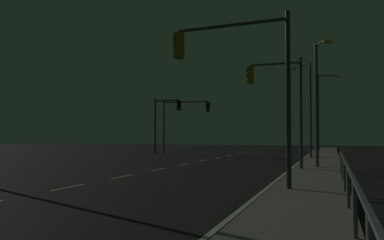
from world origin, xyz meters
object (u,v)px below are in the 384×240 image
Objects in this scene: street_lamp_far_end at (319,91)px; street_lamp_mid_block at (307,101)px; traffic_light_far_center at (236,66)px; traffic_light_mid_left at (166,115)px; traffic_light_near_right at (278,92)px; street_lamp_median at (321,105)px; traffic_light_overhead_east at (184,115)px.

street_lamp_mid_block reaches higher than street_lamp_far_end.
traffic_light_far_center is 1.05× the size of traffic_light_mid_left.
street_lamp_median is at bearing 86.24° from traffic_light_near_right.
traffic_light_near_right is 24.64m from street_lamp_median.
street_lamp_mid_block is (13.40, -3.96, 0.73)m from traffic_light_mid_left.
street_lamp_mid_block is (-1.15, 9.76, 0.30)m from street_lamp_far_end.
traffic_light_far_center is 19.09m from street_lamp_mid_block.
traffic_light_near_right is 2.31m from street_lamp_far_end.
street_lamp_mid_block reaches higher than traffic_light_mid_left.
street_lamp_far_end is 9.84m from street_lamp_mid_block.
traffic_light_mid_left is at bearing 130.21° from traffic_light_near_right.
traffic_light_overhead_east is at bearing 153.10° from street_lamp_mid_block.
street_lamp_median reaches higher than traffic_light_overhead_east.
street_lamp_mid_block reaches higher than traffic_light_far_center.
traffic_light_near_right is at bearing -56.09° from traffic_light_overhead_east.
traffic_light_near_right reaches higher than traffic_light_overhead_east.
street_lamp_median is at bearing 86.93° from street_lamp_mid_block.
traffic_light_far_center is at bearing -66.30° from traffic_light_overhead_east.
traffic_light_overhead_east is 15.14m from street_lamp_median.
traffic_light_overhead_east is 0.75× the size of street_lamp_mid_block.
street_lamp_mid_block is at bearing 85.37° from traffic_light_near_right.
street_lamp_mid_block reaches higher than traffic_light_near_right.
street_lamp_far_end is at bearing 28.15° from traffic_light_near_right.
street_lamp_mid_block reaches higher than traffic_light_overhead_east.
street_lamp_mid_block is (-0.74, -13.72, -0.57)m from street_lamp_median.
traffic_light_near_right reaches higher than traffic_light_mid_left.
traffic_light_overhead_east is 0.95× the size of traffic_light_near_right.
traffic_light_near_right is 0.69× the size of street_lamp_median.
street_lamp_median reaches higher than traffic_light_far_center.
traffic_light_mid_left is (-12.12, 23.01, -0.42)m from traffic_light_far_center.
traffic_light_near_right is at bearing 87.22° from traffic_light_far_center.
traffic_light_overhead_east is (-11.13, 25.34, -0.31)m from traffic_light_far_center.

